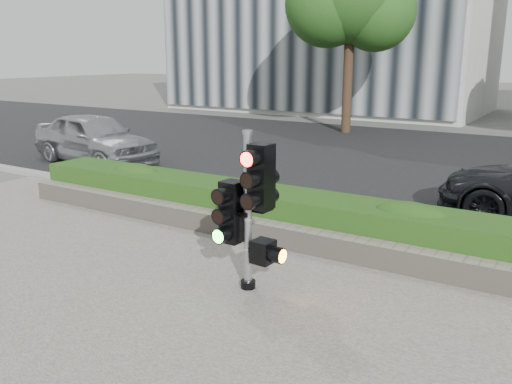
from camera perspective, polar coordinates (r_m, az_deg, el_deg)
ground at (r=6.94m, az=-2.94°, el=-10.86°), size 120.00×120.00×0.00m
road at (r=15.84m, az=18.15°, el=2.88°), size 60.00×13.00×0.02m
curb at (r=9.50m, az=7.97°, el=-3.56°), size 60.00×0.25×0.12m
stone_wall at (r=8.38m, az=4.49°, el=-4.90°), size 12.00×0.32×0.34m
hedge at (r=8.88m, az=6.45°, el=-2.68°), size 12.00×1.00×0.68m
traffic_signal at (r=6.71m, az=-0.53°, el=-1.20°), size 0.71×0.53×2.04m
car_silver at (r=15.59m, az=-16.64°, el=5.45°), size 4.26×2.18×1.39m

